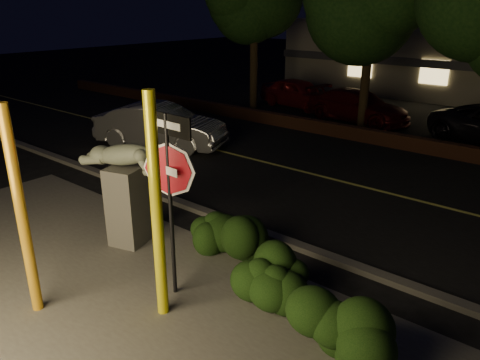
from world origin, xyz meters
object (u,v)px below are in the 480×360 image
object	(u,v)px
yellow_pole_right	(157,211)
silver_sedan	(161,126)
signpost	(169,170)
parked_car_darkred	(358,106)
yellow_pole_left	(22,214)
parked_car_red	(298,93)
sculpture	(127,182)

from	to	relation	value
yellow_pole_right	silver_sedan	bearing A→B (deg)	138.73
signpost	parked_car_darkred	distance (m)	14.40
yellow_pole_left	yellow_pole_right	distance (m)	2.10
signpost	silver_sedan	bearing A→B (deg)	142.23
parked_car_red	signpost	bearing A→B (deg)	-145.38
silver_sedan	parked_car_darkred	bearing A→B (deg)	-44.81
sculpture	parked_car_red	xyz separation A→B (m)	(-5.03, 14.15, -0.70)
yellow_pole_left	yellow_pole_right	bearing A→B (deg)	37.31
signpost	parked_car_darkred	size ratio (longest dim) A/B	0.69
sculpture	silver_sedan	world-z (taller)	sculpture
parked_car_red	parked_car_darkred	distance (m)	3.74
yellow_pole_right	parked_car_darkred	size ratio (longest dim) A/B	0.79
signpost	silver_sedan	xyz separation A→B (m)	(-7.05, 5.91, -1.52)
yellow_pole_right	sculpture	bearing A→B (deg)	153.13
yellow_pole_left	yellow_pole_right	size ratio (longest dim) A/B	0.95
silver_sedan	sculpture	bearing A→B (deg)	-156.94
signpost	silver_sedan	distance (m)	9.32
parked_car_darkred	parked_car_red	bearing A→B (deg)	83.32
yellow_pole_right	sculpture	world-z (taller)	yellow_pole_right
signpost	silver_sedan	world-z (taller)	signpost
signpost	sculpture	distance (m)	2.33
sculpture	parked_car_red	size ratio (longest dim) A/B	0.55
sculpture	silver_sedan	bearing A→B (deg)	116.76
signpost	parked_car_red	size ratio (longest dim) A/B	0.78
signpost	parked_car_darkred	bearing A→B (deg)	106.14
yellow_pole_right	parked_car_red	size ratio (longest dim) A/B	0.89
signpost	sculpture	xyz separation A→B (m)	(-2.05, 0.66, -0.88)
parked_car_darkred	signpost	bearing A→B (deg)	-158.47
parked_car_red	yellow_pole_left	bearing A→B (deg)	-152.06
yellow_pole_left	sculpture	distance (m)	2.55
silver_sedan	parked_car_red	xyz separation A→B (m)	(-0.03, 8.91, -0.06)
parked_car_red	yellow_pole_right	bearing A→B (deg)	-145.32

